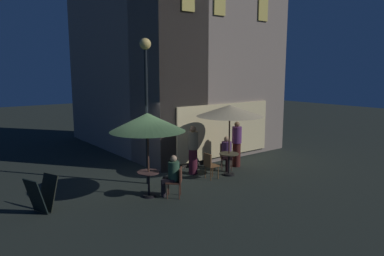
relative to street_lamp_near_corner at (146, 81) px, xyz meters
name	(u,v)px	position (x,y,z in m)	size (l,w,h in m)	color
ground_plane	(146,188)	(-0.28, -0.37, -3.26)	(60.00, 60.00, 0.00)	black
cafe_building	(164,59)	(3.04, 3.65, 0.84)	(6.75, 8.85, 8.21)	gray
street_lamp_near_corner	(146,81)	(0.00, 0.00, 0.00)	(0.35, 0.35, 4.55)	black
menu_sandwich_board	(42,194)	(-3.32, -0.35, -2.79)	(0.81, 0.75, 0.92)	black
cafe_table_0	(149,179)	(-0.58, -1.03, -2.75)	(0.65, 0.65, 0.74)	black
cafe_table_1	(229,160)	(2.70, -0.90, -2.72)	(0.67, 0.67, 0.77)	black
patio_umbrella_0	(148,122)	(-0.58, -1.03, -1.10)	(2.13, 2.13, 2.42)	black
patio_umbrella_1	(230,111)	(2.70, -0.90, -1.02)	(2.27, 2.27, 2.44)	black
cafe_chair_0	(177,179)	(0.03, -1.57, -2.74)	(0.61, 0.61, 0.86)	#562E21
cafe_chair_1	(226,154)	(3.18, -0.26, -2.71)	(0.60, 0.60, 0.93)	brown
cafe_chair_2	(210,164)	(1.88, -0.84, -2.73)	(0.42, 0.42, 0.88)	brown
patron_seated_0	(172,174)	(-0.08, -1.47, -2.57)	(0.51, 0.50, 1.23)	black
patron_seated_1	(227,151)	(3.09, -0.38, -2.56)	(0.51, 0.54, 1.24)	black
patron_standing_2	(237,144)	(3.71, -0.26, -2.40)	(0.36, 0.36, 1.71)	#481C18
patron_standing_3	(193,150)	(1.80, -0.04, -2.40)	(0.36, 0.36, 1.70)	#481826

